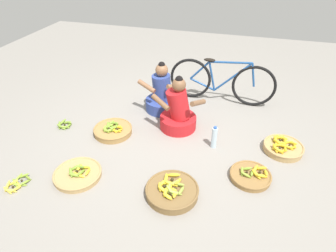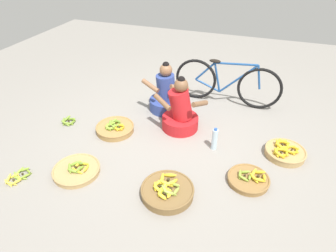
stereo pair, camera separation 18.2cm
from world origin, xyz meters
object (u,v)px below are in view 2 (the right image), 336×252
at_px(bicycle_leaning, 226,83).
at_px(banana_basket_back_right, 115,128).
at_px(banana_basket_near_vendor, 249,179).
at_px(banana_basket_front_left, 77,170).
at_px(loose_bananas_back_left, 69,121).
at_px(water_bottle, 215,139).
at_px(banana_basket_front_center, 285,152).
at_px(vendor_woman_front, 180,112).
at_px(loose_bananas_front_right, 18,177).
at_px(vendor_woman_behind, 166,95).
at_px(banana_basket_near_bicycle, 167,191).

distance_m(bicycle_leaning, banana_basket_back_right, 1.90).
relative_size(banana_basket_near_vendor, banana_basket_front_left, 0.86).
bearing_deg(bicycle_leaning, loose_bananas_back_left, -146.66).
relative_size(loose_bananas_back_left, water_bottle, 0.71).
bearing_deg(banana_basket_front_center, loose_bananas_back_left, -174.88).
relative_size(vendor_woman_front, banana_basket_front_center, 1.60).
height_order(bicycle_leaning, loose_bananas_back_left, bicycle_leaning).
bearing_deg(vendor_woman_front, loose_bananas_back_left, -165.13).
xyz_separation_m(bicycle_leaning, water_bottle, (0.08, -1.25, -0.21)).
xyz_separation_m(banana_basket_front_left, loose_bananas_front_right, (-0.59, -0.31, -0.01)).
distance_m(banana_basket_near_vendor, banana_basket_front_center, 0.73).
height_order(banana_basket_front_center, loose_bananas_back_left, banana_basket_front_center).
xyz_separation_m(vendor_woman_behind, banana_basket_front_center, (1.80, -0.58, -0.20)).
bearing_deg(banana_basket_back_right, banana_basket_front_center, 5.91).
bearing_deg(vendor_woman_front, banana_basket_front_center, -6.07).
xyz_separation_m(banana_basket_near_bicycle, banana_basket_back_right, (-1.09, 0.87, -0.01)).
bearing_deg(loose_bananas_front_right, banana_basket_near_bicycle, 11.09).
height_order(banana_basket_near_vendor, loose_bananas_back_left, banana_basket_near_vendor).
bearing_deg(bicycle_leaning, loose_bananas_front_right, -127.39).
distance_m(banana_basket_front_left, loose_bananas_back_left, 1.13).
xyz_separation_m(bicycle_leaning, banana_basket_near_vendor, (0.58, -1.72, -0.31)).
distance_m(banana_basket_front_left, water_bottle, 1.74).
relative_size(banana_basket_front_left, loose_bananas_front_right, 1.77).
bearing_deg(banana_basket_front_center, banana_basket_front_left, -153.82).
xyz_separation_m(vendor_woman_front, loose_bananas_front_right, (-1.46, -1.60, -0.23)).
bearing_deg(banana_basket_front_left, loose_bananas_front_right, -152.45).
height_order(loose_bananas_front_right, water_bottle, water_bottle).
height_order(banana_basket_near_vendor, banana_basket_front_left, banana_basket_near_vendor).
relative_size(loose_bananas_front_right, water_bottle, 0.98).
bearing_deg(water_bottle, banana_basket_back_right, -176.81).
distance_m(banana_basket_front_center, loose_bananas_front_right, 3.24).
xyz_separation_m(vendor_woman_behind, banana_basket_near_vendor, (1.42, -1.20, -0.21)).
relative_size(banana_basket_front_left, banana_basket_back_right, 1.03).
xyz_separation_m(loose_bananas_front_right, water_bottle, (2.02, 1.29, 0.12)).
bearing_deg(vendor_woman_behind, loose_bananas_front_right, -118.53).
xyz_separation_m(banana_basket_back_right, banana_basket_front_center, (2.28, 0.24, 0.00)).
height_order(banana_basket_front_left, loose_bananas_front_right, banana_basket_front_left).
xyz_separation_m(vendor_woman_front, banana_basket_back_right, (-0.85, -0.39, -0.20)).
bearing_deg(loose_bananas_front_right, loose_bananas_back_left, 96.71).
bearing_deg(vendor_woman_behind, bicycle_leaning, 31.65).
bearing_deg(banana_basket_front_center, banana_basket_near_bicycle, -137.06).
distance_m(banana_basket_back_right, loose_bananas_front_right, 1.36).
relative_size(banana_basket_near_bicycle, water_bottle, 1.82).
bearing_deg(loose_bananas_front_right, banana_basket_front_center, 26.46).
height_order(banana_basket_front_left, water_bottle, water_bottle).
height_order(banana_basket_near_bicycle, banana_basket_front_center, banana_basket_near_bicycle).
xyz_separation_m(banana_basket_near_vendor, banana_basket_near_bicycle, (-0.81, -0.48, 0.02)).
distance_m(banana_basket_near_bicycle, banana_basket_front_center, 1.63).
bearing_deg(loose_bananas_back_left, bicycle_leaning, 33.34).
bearing_deg(loose_bananas_back_left, vendor_woman_front, 14.87).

